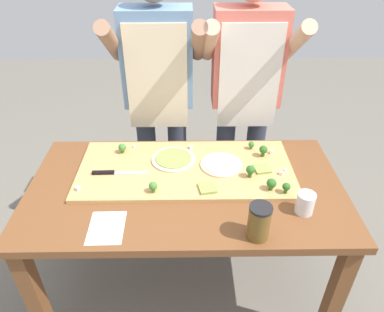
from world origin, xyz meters
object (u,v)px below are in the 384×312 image
Objects in this scene: prep_table at (186,201)px; cook_right at (246,87)px; cheese_crumble_f at (191,147)px; cook_left at (159,88)px; broccoli_floret_center_left at (250,170)px; cheese_crumble_b at (78,188)px; cheese_crumble_d at (272,152)px; pizza_whole_white_garlic at (221,164)px; cheese_crumble_c at (285,170)px; broccoli_floret_back_mid at (263,150)px; broccoli_floret_back_right at (286,187)px; broccoli_floret_front_right at (122,148)px; pizza_slice_near_right at (262,169)px; broccoli_floret_front_mid at (271,184)px; sauce_jar at (259,222)px; cheese_crumble_e at (134,146)px; broccoli_floret_center_right at (251,145)px; broccoli_floret_front_left at (153,186)px; pizza_slice_near_left at (207,188)px; recipe_note at (106,228)px; flour_cup at (305,204)px; chefs_knife at (112,173)px; cheese_crumble_a at (281,173)px; pizza_whole_pesto_green at (173,159)px.

prep_table is 0.91× the size of cook_right.
cheese_crumble_f is 0.44m from cook_left.
cheese_crumble_b is at bearing -173.89° from broccoli_floret_center_left.
pizza_whole_white_garlic is at bearing -159.05° from cheese_crumble_d.
cheese_crumble_c is at bearing 13.44° from broccoli_floret_center_left.
broccoli_floret_back_mid reaches higher than broccoli_floret_back_right.
pizza_slice_near_right is at bearing -12.75° from broccoli_floret_front_right.
broccoli_floret_front_mid is 4.39× the size of cheese_crumble_c.
broccoli_floret_back_mid is 0.41× the size of sauce_jar.
pizza_whole_white_garlic is 0.32m from cheese_crumble_c.
cheese_crumble_e reaches higher than pizza_slice_near_right.
broccoli_floret_back_right is at bearing -90.33° from cheese_crumble_d.
cook_right is at bearing 89.97° from broccoli_floret_center_right.
broccoli_floret_center_right is 2.51× the size of cheese_crumble_f.
pizza_whole_white_garlic is 0.39m from broccoli_floret_front_left.
cheese_crumble_b is 0.64m from cheese_crumble_f.
pizza_slice_near_left is at bearing 178.43° from broccoli_floret_front_mid.
broccoli_floret_front_right is at bearing 161.21° from broccoli_floret_center_left.
cheese_crumble_d is at bearing -5.28° from cheese_crumble_e.
cheese_crumble_c reaches higher than recipe_note.
cook_right is at bearing 86.04° from sauce_jar.
broccoli_floret_front_left is 0.92× the size of broccoli_floret_front_mid.
cheese_crumble_f reaches higher than pizza_slice_near_right.
prep_table is 27.33× the size of broccoli_floret_back_right.
broccoli_floret_front_mid is at bearing -0.65° from cheese_crumble_b.
broccoli_floret_center_right is at bearing 108.77° from flour_cup.
broccoli_floret_front_right is at bearing 82.41° from chefs_knife.
cheese_crumble_f is (-0.38, 0.08, -0.03)m from broccoli_floret_back_mid.
cheese_crumble_d is (-0.01, 0.19, 0.00)m from cheese_crumble_a.
sauce_jar is (0.29, -0.33, 0.19)m from prep_table.
pizza_whole_pesto_green is 12.70× the size of cheese_crumble_a.
recipe_note is (-0.69, -0.56, -0.05)m from broccoli_floret_center_right.
cook_right reaches higher than cheese_crumble_a.
prep_table is at bearing 169.34° from broccoli_floret_back_right.
sauce_jar is at bearing -30.57° from broccoli_floret_front_left.
pizza_slice_near_right is (0.45, -0.09, -0.00)m from pizza_whole_pesto_green.
broccoli_floret_back_right is at bearing -39.77° from broccoli_floret_center_left.
broccoli_floret_center_right is at bearing 21.33° from cheese_crumble_b.
broccoli_floret_front_left is 0.62m from broccoli_floret_center_right.
broccoli_floret_back_right reaches higher than pizza_whole_pesto_green.
chefs_knife is at bearing -178.27° from pizza_slice_near_right.
broccoli_floret_center_left is at bearing -94.27° from cook_right.
cheese_crumble_d is at bearing 102.85° from cheese_crumble_c.
cheese_crumble_d is at bearing 39.12° from pizza_slice_near_left.
cheese_crumble_b is at bearing -117.94° from broccoli_floret_front_right.
cheese_crumble_d is (0.36, 0.29, 0.00)m from pizza_slice_near_left.
broccoli_floret_front_mid reaches higher than broccoli_floret_back_right.
flour_cup is at bearing -79.15° from cheese_crumble_a.
prep_table is at bearing -141.50° from broccoli_floret_center_right.
cheese_crumble_d is at bearing 97.49° from flour_cup.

